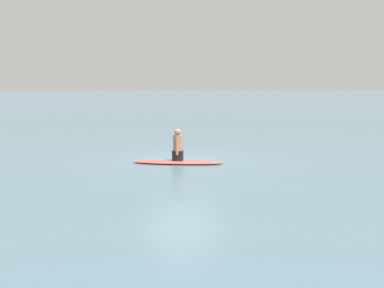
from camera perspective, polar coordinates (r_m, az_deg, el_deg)
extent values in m
plane|color=slate|center=(16.26, -0.96, -1.81)|extent=(400.00, 400.00, 0.00)
ellipsoid|color=#D84C3F|center=(15.50, -1.64, -2.06)|extent=(2.37, 2.69, 0.09)
cube|color=black|center=(15.47, -1.64, -1.33)|extent=(0.41, 0.42, 0.31)
cylinder|color=#9E7051|center=(15.42, -1.65, 0.10)|extent=(0.40, 0.40, 0.51)
sphere|color=#9E7051|center=(15.38, -1.65, 1.38)|extent=(0.20, 0.20, 0.20)
cylinder|color=#9E7051|center=(15.60, -1.56, -0.07)|extent=(0.11, 0.11, 0.56)
cylinder|color=#9E7051|center=(15.26, -1.73, -0.22)|extent=(0.11, 0.11, 0.56)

